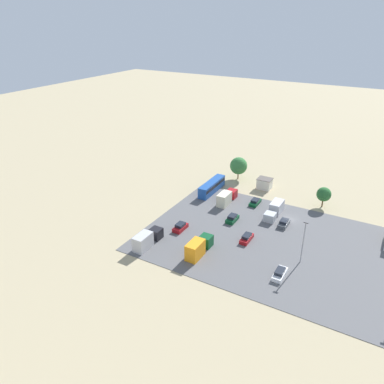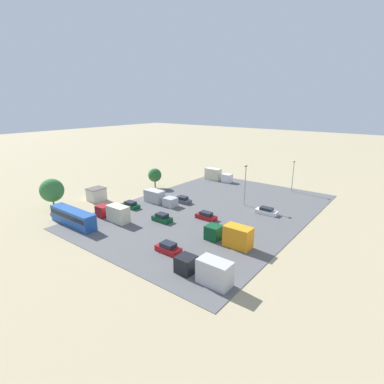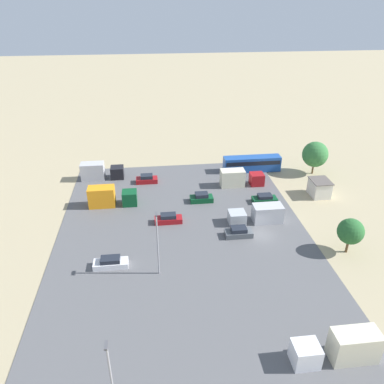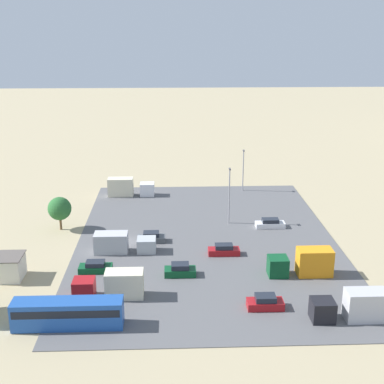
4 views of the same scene
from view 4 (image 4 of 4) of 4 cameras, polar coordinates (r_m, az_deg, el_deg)
ground_plane at (r=80.39m, az=-6.76°, el=-5.32°), size 400.00×400.00×0.00m
parking_lot_surface at (r=80.27m, az=1.56°, el=-5.21°), size 55.28×38.27×0.08m
shed_building at (r=72.27m, az=-18.82°, el=-7.58°), size 3.99×3.36×3.06m
bus at (r=59.65m, az=-13.11°, el=-12.42°), size 2.50×11.73×3.08m
parked_car_0 at (r=62.58m, az=7.82°, el=-11.62°), size 1.98×4.14×1.60m
parked_car_1 at (r=71.54m, az=-10.25°, el=-7.90°), size 1.98×4.31×1.42m
parked_car_2 at (r=69.43m, az=-1.27°, el=-8.35°), size 1.97×4.04×1.61m
parked_car_3 at (r=75.45m, az=3.42°, el=-6.22°), size 1.75×4.41×1.51m
parked_car_4 at (r=85.91m, az=8.34°, el=-3.37°), size 1.83×4.62×1.44m
parked_car_5 at (r=79.84m, az=-4.37°, el=-4.86°), size 1.96×4.15×1.50m
parked_truck_0 at (r=100.94m, az=-6.83°, el=0.47°), size 2.31×8.64×3.42m
parked_truck_1 at (r=62.07m, az=16.84°, el=-11.61°), size 2.45×8.21×3.37m
parked_truck_2 at (r=64.66m, az=-8.43°, el=-9.81°), size 2.41×8.29×3.25m
parked_truck_3 at (r=76.51m, az=-7.57°, el=-5.45°), size 2.53×8.65×2.84m
parked_truck_4 at (r=70.63m, az=11.87°, el=-7.44°), size 2.47×8.19×3.52m
tree_apron_mid at (r=85.86m, az=-13.94°, el=-1.74°), size 3.66×3.66×5.33m
light_pole_lot_centre at (r=85.57m, az=4.00°, el=-0.16°), size 0.90×0.28×9.19m
light_pole_lot_edge at (r=103.08m, az=5.48°, el=2.53°), size 0.90×0.28×8.02m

